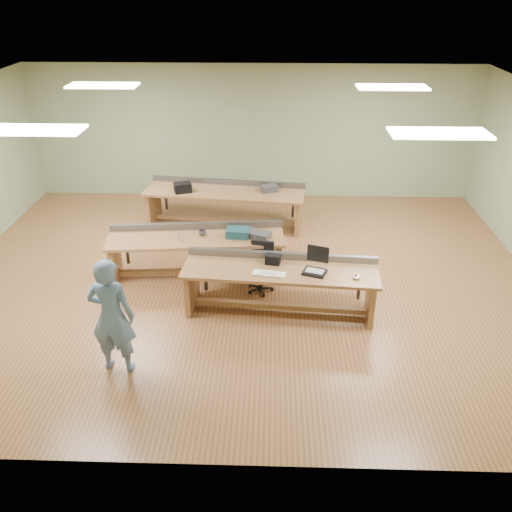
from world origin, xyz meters
The scene contains 21 objects.
floor centered at (0.00, 0.00, 0.00)m, with size 10.00×10.00×0.00m, color #99613A.
ceiling centered at (0.00, 0.00, 3.00)m, with size 10.00×10.00×0.00m, color silver.
wall_back centered at (0.00, 4.00, 1.50)m, with size 10.00×0.04×3.00m, color gray.
wall_front centered at (0.00, -4.00, 1.50)m, with size 10.00×0.04×3.00m, color gray.
fluor_panels centered at (0.00, 0.00, 2.97)m, with size 6.20×3.50×0.03m.
workbench_front centered at (0.61, -0.96, 0.56)m, with size 3.01×1.02×0.86m.
workbench_mid centered at (-0.81, 0.12, 0.56)m, with size 3.04×1.06×0.86m.
workbench_back centered at (-0.51, 2.31, 0.57)m, with size 3.35×1.26×0.86m.
person centered at (-1.55, -2.42, 0.83)m, with size 0.60×0.39×1.65m, color #6684A6.
laptop_base centered at (1.12, -1.09, 0.77)m, with size 0.33×0.27×0.04m, color black.
laptop_screen centered at (1.16, -0.96, 1.01)m, with size 0.33×0.02×0.26m, color black.
keyboard centered at (0.44, -1.16, 0.76)m, with size 0.49×0.16×0.03m, color white.
trackball_mouse centered at (1.72, -1.22, 0.78)m, with size 0.13×0.15×0.06m, color white.
camera_bag centered at (0.50, -0.81, 0.83)m, with size 0.22×0.14×0.15m, color black.
task_chair centered at (0.30, -0.33, 0.30)m, with size 0.53×0.53×0.83m.
parts_bin_teal centered at (-0.10, 0.15, 0.82)m, with size 0.38×0.29×0.13m, color #153C44.
parts_bin_grey centered at (0.25, 0.10, 0.80)m, with size 0.39×0.25×0.11m, color #353638.
mug centered at (-0.71, 0.16, 0.80)m, with size 0.12×0.12×0.09m, color #353638.
drinks_can centered at (-1.07, -0.03, 0.81)m, with size 0.07×0.07×0.12m, color silver.
storage_box_back centered at (-1.35, 2.19, 0.85)m, with size 0.34×0.24×0.19m, color black.
tray_back centered at (0.41, 2.29, 0.81)m, with size 0.32×0.23×0.13m, color #353638.
Camera 1 is at (0.47, -8.11, 4.71)m, focal length 38.00 mm.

